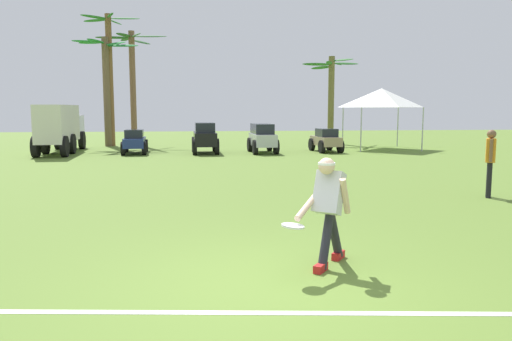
{
  "coord_description": "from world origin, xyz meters",
  "views": [
    {
      "loc": [
        -0.74,
        -5.5,
        2.04
      ],
      "look_at": [
        0.28,
        3.58,
        0.9
      ],
      "focal_mm": 35.0,
      "sensor_mm": 36.0,
      "label": 1
    }
  ],
  "objects_px": {
    "parked_car_slot_b": "(205,137)",
    "event_tent": "(382,98)",
    "parked_car_slot_d": "(326,140)",
    "frisbee_in_flight": "(293,226)",
    "parked_car_slot_a": "(135,141)",
    "parked_car_slot_c": "(262,137)",
    "frisbee_thrower": "(329,206)",
    "teammate_near_sideline": "(490,157)",
    "palm_tree_left_of_centre": "(110,71)",
    "palm_tree_far_right": "(331,92)",
    "palm_tree_right_of_centre": "(133,77)",
    "box_truck": "(61,126)",
    "palm_tree_far_left": "(106,81)"
  },
  "relations": [
    {
      "from": "frisbee_thrower",
      "to": "parked_car_slot_c",
      "type": "relative_size",
      "value": 0.59
    },
    {
      "from": "palm_tree_right_of_centre",
      "to": "frisbee_in_flight",
      "type": "bearing_deg",
      "value": -78.36
    },
    {
      "from": "teammate_near_sideline",
      "to": "palm_tree_far_left",
      "type": "bearing_deg",
      "value": 123.91
    },
    {
      "from": "palm_tree_far_right",
      "to": "event_tent",
      "type": "xyz_separation_m",
      "value": [
        1.46,
        -4.27,
        -0.46
      ]
    },
    {
      "from": "palm_tree_far_left",
      "to": "frisbee_thrower",
      "type": "bearing_deg",
      "value": -73.16
    },
    {
      "from": "parked_car_slot_b",
      "to": "event_tent",
      "type": "xyz_separation_m",
      "value": [
        8.87,
        1.43,
        1.82
      ]
    },
    {
      "from": "teammate_near_sideline",
      "to": "palm_tree_far_right",
      "type": "distance_m",
      "value": 18.14
    },
    {
      "from": "frisbee_thrower",
      "to": "parked_car_slot_a",
      "type": "height_order",
      "value": "frisbee_thrower"
    },
    {
      "from": "parked_car_slot_d",
      "to": "palm_tree_right_of_centre",
      "type": "height_order",
      "value": "palm_tree_right_of_centre"
    },
    {
      "from": "palm_tree_left_of_centre",
      "to": "palm_tree_far_right",
      "type": "distance_m",
      "value": 12.48
    },
    {
      "from": "teammate_near_sideline",
      "to": "event_tent",
      "type": "xyz_separation_m",
      "value": [
        2.49,
        13.72,
        1.63
      ]
    },
    {
      "from": "teammate_near_sideline",
      "to": "parked_car_slot_d",
      "type": "bearing_deg",
      "value": 93.07
    },
    {
      "from": "parked_car_slot_b",
      "to": "box_truck",
      "type": "relative_size",
      "value": 0.4
    },
    {
      "from": "frisbee_in_flight",
      "to": "parked_car_slot_d",
      "type": "height_order",
      "value": "parked_car_slot_d"
    },
    {
      "from": "palm_tree_left_of_centre",
      "to": "event_tent",
      "type": "bearing_deg",
      "value": -14.82
    },
    {
      "from": "frisbee_in_flight",
      "to": "palm_tree_right_of_centre",
      "type": "bearing_deg",
      "value": 101.64
    },
    {
      "from": "frisbee_in_flight",
      "to": "event_tent",
      "type": "bearing_deg",
      "value": 66.8
    },
    {
      "from": "box_truck",
      "to": "palm_tree_far_left",
      "type": "xyz_separation_m",
      "value": [
        1.43,
        3.94,
        2.26
      ]
    },
    {
      "from": "box_truck",
      "to": "palm_tree_right_of_centre",
      "type": "distance_m",
      "value": 6.35
    },
    {
      "from": "frisbee_in_flight",
      "to": "parked_car_slot_d",
      "type": "xyz_separation_m",
      "value": [
        4.84,
        17.36,
        -0.08
      ]
    },
    {
      "from": "frisbee_in_flight",
      "to": "parked_car_slot_d",
      "type": "distance_m",
      "value": 18.02
    },
    {
      "from": "parked_car_slot_a",
      "to": "parked_car_slot_b",
      "type": "height_order",
      "value": "parked_car_slot_b"
    },
    {
      "from": "parked_car_slot_d",
      "to": "palm_tree_far_left",
      "type": "bearing_deg",
      "value": 156.3
    },
    {
      "from": "frisbee_in_flight",
      "to": "event_tent",
      "type": "distance_m",
      "value": 20.4
    },
    {
      "from": "frisbee_in_flight",
      "to": "palm_tree_far_right",
      "type": "height_order",
      "value": "palm_tree_far_right"
    },
    {
      "from": "parked_car_slot_a",
      "to": "parked_car_slot_c",
      "type": "distance_m",
      "value": 5.83
    },
    {
      "from": "palm_tree_far_right",
      "to": "event_tent",
      "type": "distance_m",
      "value": 4.54
    },
    {
      "from": "frisbee_thrower",
      "to": "frisbee_in_flight",
      "type": "distance_m",
      "value": 0.68
    },
    {
      "from": "frisbee_in_flight",
      "to": "teammate_near_sideline",
      "type": "bearing_deg",
      "value": 41.9
    },
    {
      "from": "parked_car_slot_d",
      "to": "palm_tree_far_left",
      "type": "relative_size",
      "value": 0.39
    },
    {
      "from": "frisbee_thrower",
      "to": "palm_tree_far_right",
      "type": "xyz_separation_m",
      "value": [
        6.0,
        22.54,
        2.22
      ]
    },
    {
      "from": "frisbee_thrower",
      "to": "teammate_near_sideline",
      "type": "bearing_deg",
      "value": 42.47
    },
    {
      "from": "parked_car_slot_b",
      "to": "palm_tree_left_of_centre",
      "type": "bearing_deg",
      "value": 134.5
    },
    {
      "from": "teammate_near_sideline",
      "to": "palm_tree_far_right",
      "type": "xyz_separation_m",
      "value": [
        1.03,
        17.99,
        2.08
      ]
    },
    {
      "from": "teammate_near_sideline",
      "to": "frisbee_thrower",
      "type": "bearing_deg",
      "value": -137.53
    },
    {
      "from": "palm_tree_far_left",
      "to": "event_tent",
      "type": "distance_m",
      "value": 14.5
    },
    {
      "from": "frisbee_thrower",
      "to": "parked_car_slot_d",
      "type": "distance_m",
      "value": 17.51
    },
    {
      "from": "teammate_near_sideline",
      "to": "parked_car_slot_c",
      "type": "bearing_deg",
      "value": 106.94
    },
    {
      "from": "box_truck",
      "to": "event_tent",
      "type": "bearing_deg",
      "value": 1.74
    },
    {
      "from": "parked_car_slot_b",
      "to": "parked_car_slot_a",
      "type": "bearing_deg",
      "value": 178.5
    },
    {
      "from": "parked_car_slot_d",
      "to": "palm_tree_left_of_centre",
      "type": "height_order",
      "value": "palm_tree_left_of_centre"
    },
    {
      "from": "parked_car_slot_b",
      "to": "parked_car_slot_d",
      "type": "relative_size",
      "value": 1.05
    },
    {
      "from": "teammate_near_sideline",
      "to": "parked_car_slot_d",
      "type": "relative_size",
      "value": 0.69
    },
    {
      "from": "palm_tree_left_of_centre",
      "to": "palm_tree_right_of_centre",
      "type": "relative_size",
      "value": 1.11
    },
    {
      "from": "frisbee_thrower",
      "to": "teammate_near_sideline",
      "type": "xyz_separation_m",
      "value": [
        4.98,
        4.55,
        0.14
      ]
    },
    {
      "from": "parked_car_slot_c",
      "to": "event_tent",
      "type": "distance_m",
      "value": 6.65
    },
    {
      "from": "palm_tree_right_of_centre",
      "to": "parked_car_slot_d",
      "type": "bearing_deg",
      "value": -31.89
    },
    {
      "from": "parked_car_slot_a",
      "to": "box_truck",
      "type": "relative_size",
      "value": 0.38
    },
    {
      "from": "parked_car_slot_d",
      "to": "frisbee_in_flight",
      "type": "bearing_deg",
      "value": -105.6
    },
    {
      "from": "palm_tree_far_left",
      "to": "parked_car_slot_b",
      "type": "bearing_deg",
      "value": -43.45
    }
  ]
}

